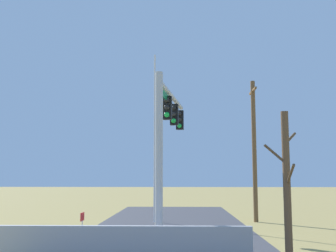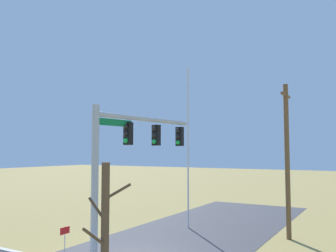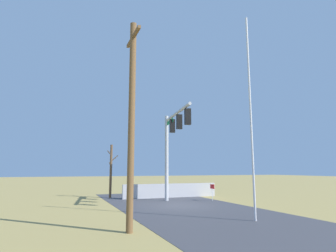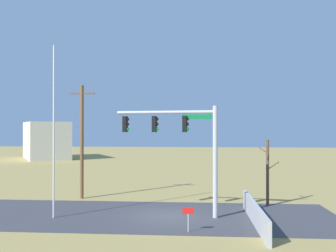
{
  "view_description": "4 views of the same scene",
  "coord_description": "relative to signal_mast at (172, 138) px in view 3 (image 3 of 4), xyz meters",
  "views": [
    {
      "loc": [
        17.44,
        0.46,
        2.66
      ],
      "look_at": [
        -0.24,
        -0.04,
        4.82
      ],
      "focal_mm": 43.5,
      "sensor_mm": 36.0,
      "label": 1
    },
    {
      "loc": [
        13.19,
        8.99,
        4.65
      ],
      "look_at": [
        -0.65,
        0.94,
        5.8
      ],
      "focal_mm": 38.02,
      "sensor_mm": 36.0,
      "label": 2
    },
    {
      "loc": [
        -17.29,
        7.51,
        2.33
      ],
      "look_at": [
        -0.28,
        0.83,
        5.17
      ],
      "focal_mm": 29.91,
      "sensor_mm": 36.0,
      "label": 3
    },
    {
      "loc": [
        1.73,
        -21.74,
        5.15
      ],
      "look_at": [
        0.01,
        0.58,
        5.3
      ],
      "focal_mm": 39.58,
      "sensor_mm": 36.0,
      "label": 4
    }
  ],
  "objects": [
    {
      "name": "bare_tree",
      "position": [
        5.4,
        3.34,
        -2.31
      ],
      "size": [
        1.27,
        1.02,
        4.39
      ],
      "color": "brown",
      "rests_on": "ground_plane"
    },
    {
      "name": "sidewalk_corner",
      "position": [
        2.75,
        -0.25,
        -4.56
      ],
      "size": [
        6.0,
        6.0,
        0.01
      ],
      "primitive_type": "cube",
      "color": "#B7B5AD",
      "rests_on": "ground_plane"
    },
    {
      "name": "utility_pole",
      "position": [
        -7.73,
        4.91,
        -0.24
      ],
      "size": [
        1.9,
        0.26,
        8.32
      ],
      "color": "brown",
      "rests_on": "ground_plane"
    },
    {
      "name": "open_sign",
      "position": [
        0.27,
        -3.32,
        -3.66
      ],
      "size": [
        0.56,
        0.04,
        1.22
      ],
      "color": "silver",
      "rests_on": "ground_plane"
    },
    {
      "name": "flagpole",
      "position": [
        -7.53,
        -0.98,
        0.41
      ],
      "size": [
        0.1,
        0.1,
        9.94
      ],
      "primitive_type": "cylinder",
      "color": "silver",
      "rests_on": "ground_plane"
    },
    {
      "name": "ground_plane",
      "position": [
        -1.05,
        0.03,
        -4.56
      ],
      "size": [
        160.0,
        160.0,
        0.0
      ],
      "primitive_type": "plane",
      "color": "#9E894C"
    },
    {
      "name": "signal_mast",
      "position": [
        0.0,
        0.0,
        0.0
      ],
      "size": [
        6.03,
        1.1,
        6.46
      ],
      "color": "#B2B5BA",
      "rests_on": "ground_plane"
    },
    {
      "name": "road_surface",
      "position": [
        -5.05,
        0.03,
        -4.56
      ],
      "size": [
        28.0,
        8.0,
        0.01
      ],
      "primitive_type": "cube",
      "color": "#3D3D42",
      "rests_on": "ground_plane"
    },
    {
      "name": "retaining_fence",
      "position": [
        3.8,
        -1.45,
        -3.99
      ],
      "size": [
        0.2,
        8.23,
        1.15
      ],
      "primitive_type": "cube",
      "color": "#A8A8AD",
      "rests_on": "ground_plane"
    }
  ]
}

